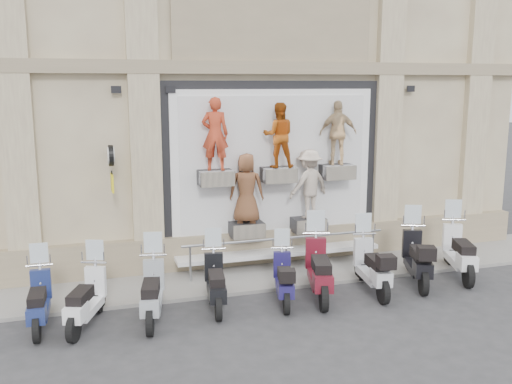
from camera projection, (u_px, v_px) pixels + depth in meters
ground at (320, 305)px, 11.72m from camera, size 90.00×90.00×0.00m
sidewalk at (284, 272)px, 13.68m from camera, size 16.00×2.20×0.08m
building at (230, 32)px, 17.15m from camera, size 14.00×8.60×12.00m
shop_vitrine at (279, 172)px, 13.87m from camera, size 5.60×0.92×4.30m
guard_rail at (286, 256)px, 13.50m from camera, size 5.06×0.10×0.93m
clock_sign_bracket at (111, 162)px, 12.36m from camera, size 0.10×0.80×1.02m
scooter_a at (38, 290)px, 10.51m from camera, size 0.58×1.82×1.47m
scooter_b at (85, 288)px, 10.57m from camera, size 1.16×1.93×1.51m
scooter_c at (152, 281)px, 10.84m from camera, size 0.93×2.02×1.58m
scooter_d at (216, 272)px, 11.47m from camera, size 0.83×1.92×1.51m
scooter_e at (284, 269)px, 11.75m from camera, size 0.96×1.83×1.43m
scooter_f at (319, 258)px, 12.00m from camera, size 1.20×2.23×1.74m
scooter_g at (372, 256)px, 12.34m from camera, size 0.88×2.05×1.61m
scooter_h at (418, 248)px, 12.85m from camera, size 1.31×2.15×1.68m
scooter_i at (460, 241)px, 13.32m from camera, size 1.31×2.19×1.71m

